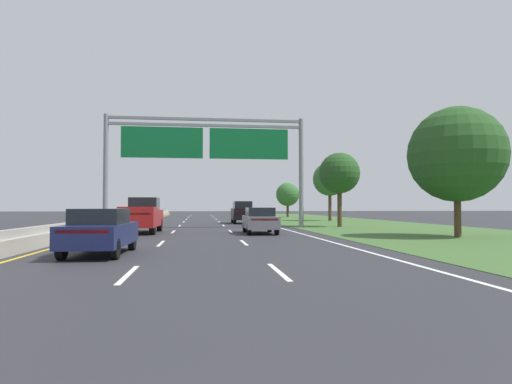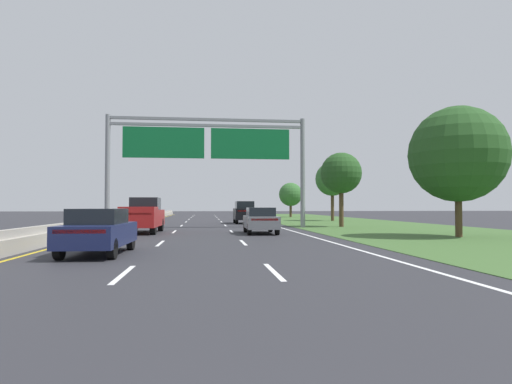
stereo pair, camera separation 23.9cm
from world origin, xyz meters
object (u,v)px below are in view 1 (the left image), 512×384
overhead_sign_gantry (206,148)px  pickup_truck_red (142,216)px  roadside_tree_mid (339,173)px  roadside_tree_near (457,154)px  roadside_tree_distant (288,194)px  car_grey_right_lane_sedan (260,220)px  car_navy_left_lane_sedan (101,231)px  roadside_tree_far (330,179)px  car_black_right_lane_suv (242,212)px

overhead_sign_gantry → pickup_truck_red: 8.41m
roadside_tree_mid → roadside_tree_near: bearing=-77.4°
roadside_tree_near → roadside_tree_distant: (-0.68, 43.16, -1.03)m
car_grey_right_lane_sedan → car_navy_left_lane_sedan: bearing=148.5°
overhead_sign_gantry → roadside_tree_near: 17.55m
car_navy_left_lane_sedan → roadside_tree_far: size_ratio=0.67×
roadside_tree_distant → car_black_right_lane_suv: bearing=-111.4°
pickup_truck_red → roadside_tree_mid: size_ratio=0.92×
car_black_right_lane_suv → roadside_tree_far: roadside_tree_far is taller
car_navy_left_lane_sedan → roadside_tree_near: 18.60m
car_navy_left_lane_sedan → roadside_tree_distant: 52.35m
overhead_sign_gantry → roadside_tree_near: size_ratio=2.15×
pickup_truck_red → car_grey_right_lane_sedan: pickup_truck_red is taller
roadside_tree_distant → roadside_tree_mid: bearing=-93.7°
pickup_truck_red → car_navy_left_lane_sedan: (0.16, -12.37, -0.26)m
car_black_right_lane_suv → roadside_tree_far: (10.45, 5.99, 3.58)m
overhead_sign_gantry → roadside_tree_far: size_ratio=2.28×
car_black_right_lane_suv → roadside_tree_mid: bearing=-138.9°
roadside_tree_mid → roadside_tree_far: size_ratio=0.90×
car_black_right_lane_suv → roadside_tree_far: bearing=-59.7°
car_black_right_lane_suv → car_navy_left_lane_sedan: 27.63m
car_black_right_lane_suv → roadside_tree_near: roadside_tree_near is taller
car_grey_right_lane_sedan → roadside_tree_near: roadside_tree_near is taller
roadside_tree_mid → roadside_tree_distant: size_ratio=1.15×
roadside_tree_mid → pickup_truck_red: bearing=-157.3°
roadside_tree_near → roadside_tree_mid: bearing=102.6°
roadside_tree_near → roadside_tree_mid: roadside_tree_near is taller
roadside_tree_mid → roadside_tree_distant: bearing=86.3°
car_navy_left_lane_sedan → roadside_tree_far: (17.81, 32.62, 3.86)m
pickup_truck_red → roadside_tree_distant: bearing=-22.8°
roadside_tree_near → roadside_tree_far: 26.14m
pickup_truck_red → car_grey_right_lane_sedan: 7.28m
car_navy_left_lane_sedan → roadside_tree_distant: (16.37, 49.66, 2.58)m
roadside_tree_distant → pickup_truck_red: bearing=-113.9°
overhead_sign_gantry → roadside_tree_distant: bearing=68.4°
overhead_sign_gantry → roadside_tree_distant: (12.57, 31.78, -2.64)m
roadside_tree_far → roadside_tree_distant: 17.14m
car_grey_right_lane_sedan → roadside_tree_near: bearing=-112.8°
car_black_right_lane_suv → roadside_tree_distant: size_ratio=0.91×
pickup_truck_red → car_navy_left_lane_sedan: pickup_truck_red is taller
pickup_truck_red → roadside_tree_mid: 16.08m
car_black_right_lane_suv → roadside_tree_near: (9.69, -20.14, 3.33)m
roadside_tree_near → roadside_tree_distant: size_ratio=1.36×
overhead_sign_gantry → car_black_right_lane_suv: 10.67m
car_grey_right_lane_sedan → car_navy_left_lane_sedan: (-6.97, -10.93, 0.00)m
car_grey_right_lane_sedan → roadside_tree_far: roadside_tree_far is taller
overhead_sign_gantry → car_navy_left_lane_sedan: bearing=-102.0°
pickup_truck_red → car_black_right_lane_suv: pickup_truck_red is taller
roadside_tree_distant → car_grey_right_lane_sedan: bearing=-103.6°
roadside_tree_far → overhead_sign_gantry: bearing=-133.5°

